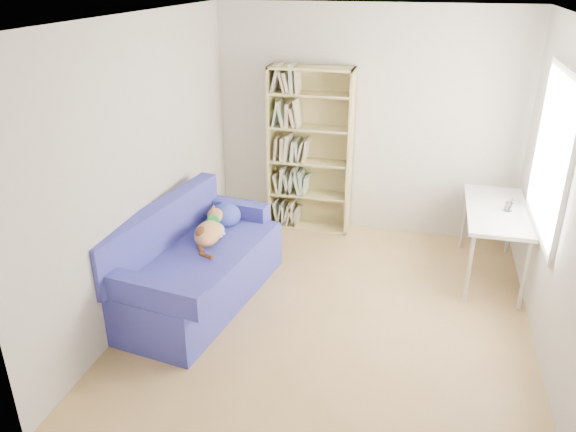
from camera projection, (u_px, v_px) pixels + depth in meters
The scene contains 6 objects.
ground at pixel (332, 315), 5.17m from camera, with size 4.00×4.00×0.00m, color #A6814B.
room_shell at pixel (351, 143), 4.52m from camera, with size 3.54×4.04×2.62m.
sofa at pixel (195, 265), 5.31m from camera, with size 1.17×2.03×0.94m.
bookshelf at pixel (310, 157), 6.57m from camera, with size 0.97×0.30×1.94m.
desk at pixel (496, 215), 5.57m from camera, with size 0.59×1.28×0.75m.
pen_cup at pixel (509, 206), 5.47m from camera, with size 0.08×0.08×0.14m.
Camera 1 is at (0.67, -4.32, 2.94)m, focal length 35.00 mm.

